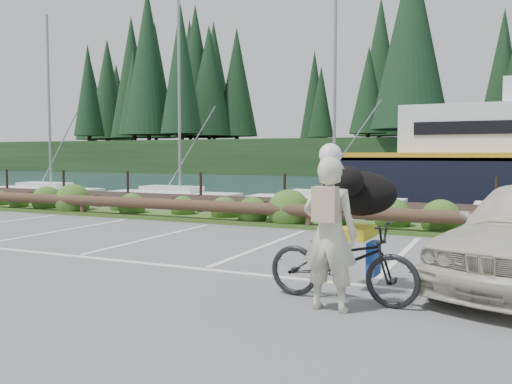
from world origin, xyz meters
TOP-DOWN VIEW (x-y plane):
  - ground at (0.00, 0.00)m, footprint 72.00×72.00m
  - harbor_backdrop at (0.39, 78.47)m, footprint 170.00×160.00m
  - vegetation_strip at (0.00, 5.30)m, footprint 34.00×1.60m
  - log_rail at (0.00, 4.60)m, footprint 32.00×0.30m
  - bicycle at (2.46, -1.27)m, footprint 1.93×0.77m
  - cyclist at (2.43, -1.72)m, footprint 0.67×0.46m
  - dog at (2.49, -0.67)m, footprint 0.56×1.05m

SIDE VIEW (x-z plane):
  - harbor_backdrop at x=0.39m, z-range -15.00..15.00m
  - ground at x=0.00m, z-range 0.00..0.00m
  - log_rail at x=0.00m, z-range -0.30..0.30m
  - vegetation_strip at x=0.00m, z-range 0.00..0.10m
  - bicycle at x=2.46m, z-range 0.00..0.99m
  - cyclist at x=2.43m, z-range 0.00..1.78m
  - dog at x=2.49m, z-range 0.99..1.59m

